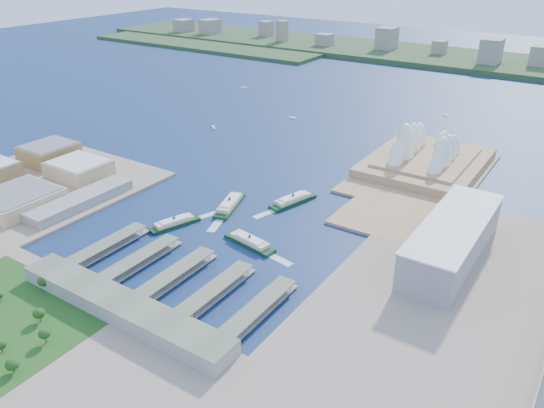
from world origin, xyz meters
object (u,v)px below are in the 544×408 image
Objects in this scene: toaster_building at (452,241)px; ferry_d at (250,240)px; opera_house at (429,144)px; ferry_c at (174,221)px; ferry_a at (230,202)px; ferry_b at (293,198)px.

toaster_building is 2.80× the size of ferry_d.
ferry_c is at bearing -118.87° from opera_house.
toaster_building is at bearing -65.77° from opera_house.
ferry_a is 66.20m from ferry_c.
toaster_building is 2.68× the size of ferry_b.
opera_house reaches higher than ferry_b.
ferry_a is (-227.08, -23.40, -14.76)m from toaster_building.
ferry_c is (-157.81, -286.27, -27.03)m from opera_house.
toaster_building is at bearing -55.54° from ferry_d.
opera_house is 3.43× the size of ferry_c.
ferry_d is (84.44, 10.78, 0.28)m from ferry_c.
ferry_d is (-163.37, -75.48, -15.26)m from toaster_building.
toaster_building is 228.76m from ferry_a.
ferry_b is 1.10× the size of ferry_c.
opera_house is 328.00m from ferry_c.
ferry_a reaches higher than ferry_d.
ferry_b is at bearing -103.71° from ferry_c.
opera_house is 263.42m from ferry_a.
ferry_d is at bearing -57.06° from ferry_a.
toaster_building is 2.56× the size of ferry_a.
ferry_a is at bearing -174.12° from toaster_building.
ferry_c is (-71.36, -109.21, -0.50)m from ferry_b.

